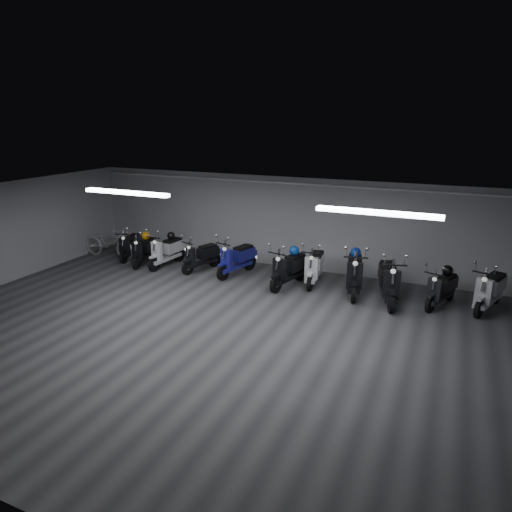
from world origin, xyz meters
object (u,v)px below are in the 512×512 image
at_px(scooter_0, 130,241).
at_px(scooter_4, 237,253).
at_px(scooter_8, 389,274).
at_px(helmet_3, 146,236).
at_px(scooter_1, 143,246).
at_px(scooter_6, 315,261).
at_px(helmet_2, 447,270).
at_px(bicycle, 109,239).
at_px(helmet_1, 294,251).
at_px(scooter_3, 201,252).
at_px(helmet_0, 356,252).
at_px(helmet_4, 171,236).
at_px(scooter_5, 289,263).
at_px(scooter_7, 355,267).
at_px(scooter_10, 491,284).
at_px(scooter_9, 442,283).
at_px(scooter_2, 166,246).

bearing_deg(scooter_0, scooter_4, -14.87).
relative_size(scooter_8, helmet_3, 7.58).
height_order(scooter_1, scooter_6, scooter_6).
distance_m(scooter_8, helmet_2, 1.40).
relative_size(scooter_1, bicycle, 0.81).
bearing_deg(scooter_4, bicycle, -162.64).
bearing_deg(helmet_1, scooter_4, 178.12).
bearing_deg(scooter_8, scooter_4, 160.80).
xyz_separation_m(scooter_0, helmet_1, (5.73, -0.11, 0.38)).
relative_size(scooter_3, helmet_0, 5.89).
bearing_deg(helmet_4, scooter_5, -5.61).
bearing_deg(scooter_5, helmet_3, -169.37).
height_order(scooter_8, helmet_3, scooter_8).
height_order(scooter_4, scooter_7, scooter_7).
height_order(scooter_6, helmet_0, scooter_6).
xyz_separation_m(scooter_6, helmet_4, (-4.65, -0.11, 0.27)).
distance_m(scooter_7, helmet_4, 5.83).
bearing_deg(helmet_4, bicycle, -173.67).
distance_m(scooter_3, bicycle, 3.48).
bearing_deg(scooter_0, scooter_5, -17.72).
relative_size(scooter_3, helmet_2, 5.99).
bearing_deg(helmet_3, scooter_1, -78.23).
xyz_separation_m(scooter_10, helmet_4, (-9.04, -0.02, 0.26)).
distance_m(scooter_3, helmet_1, 2.97).
distance_m(scooter_8, scooter_9, 1.26).
height_order(scooter_5, helmet_4, scooter_5).
bearing_deg(helmet_3, helmet_2, 1.06).
distance_m(bicycle, scooter_10, 11.34).
xyz_separation_m(scooter_3, scooter_9, (6.79, -0.01, -0.00)).
height_order(bicycle, helmet_1, bicycle).
bearing_deg(scooter_10, scooter_7, -156.28).
distance_m(scooter_2, scooter_6, 4.69).
height_order(scooter_10, helmet_2, scooter_10).
relative_size(scooter_0, scooter_7, 0.80).
xyz_separation_m(scooter_2, scooter_9, (8.00, 0.06, -0.05)).
distance_m(scooter_2, helmet_2, 8.09).
height_order(scooter_2, scooter_7, scooter_7).
xyz_separation_m(scooter_3, helmet_0, (4.59, 0.28, 0.44)).
bearing_deg(helmet_3, helmet_4, 9.23).
xyz_separation_m(scooter_2, scooter_7, (5.85, 0.07, 0.08)).
bearing_deg(scooter_10, helmet_3, -158.71).
bearing_deg(scooter_10, scooter_5, -154.81).
relative_size(scooter_0, scooter_5, 0.88).
xyz_separation_m(scooter_4, helmet_2, (5.72, 0.12, 0.22)).
height_order(scooter_1, scooter_10, scooter_10).
xyz_separation_m(helmet_0, helmet_4, (-5.77, -0.10, -0.11)).
distance_m(scooter_6, helmet_2, 3.41).
distance_m(scooter_1, scooter_8, 7.56).
height_order(scooter_1, scooter_8, scooter_8).
bearing_deg(scooter_0, scooter_8, -16.68).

